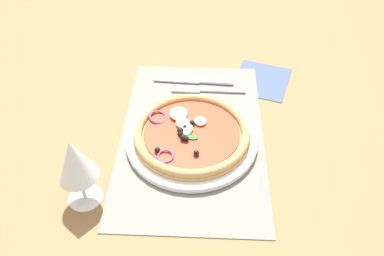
% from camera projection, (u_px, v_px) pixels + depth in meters
% --- Properties ---
extents(ground_plane, '(1.90, 1.40, 0.02)m').
position_uv_depth(ground_plane, '(192.00, 139.00, 0.86)').
color(ground_plane, olive).
extents(placemat, '(0.50, 0.31, 0.00)m').
position_uv_depth(placemat, '(192.00, 134.00, 0.85)').
color(placemat, slate).
rests_on(placemat, ground_plane).
extents(plate, '(0.28, 0.28, 0.01)m').
position_uv_depth(plate, '(190.00, 139.00, 0.83)').
color(plate, white).
rests_on(plate, placemat).
extents(pizza, '(0.24, 0.24, 0.03)m').
position_uv_depth(pizza, '(189.00, 133.00, 0.82)').
color(pizza, tan).
rests_on(pizza, plate).
extents(fork, '(0.02, 0.18, 0.00)m').
position_uv_depth(fork, '(204.00, 90.00, 0.96)').
color(fork, silver).
rests_on(fork, placemat).
extents(knife, '(0.03, 0.20, 0.01)m').
position_uv_depth(knife, '(192.00, 80.00, 0.98)').
color(knife, silver).
rests_on(knife, placemat).
extents(wine_glass, '(0.07, 0.07, 0.15)m').
position_uv_depth(wine_glass, '(75.00, 162.00, 0.66)').
color(wine_glass, silver).
rests_on(wine_glass, ground_plane).
extents(napkin, '(0.18, 0.17, 0.00)m').
position_uv_depth(napkin, '(261.00, 80.00, 0.99)').
color(napkin, '#425175').
rests_on(napkin, ground_plane).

